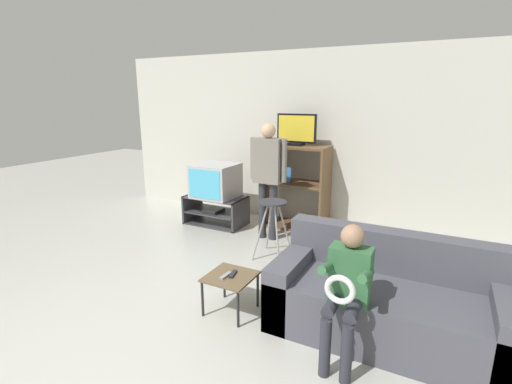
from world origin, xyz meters
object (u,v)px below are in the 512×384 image
object	(u,v)px
media_shelf	(297,186)
person_standing_adult	(268,171)
folding_stool	(273,213)
television_main	(216,181)
couch	(387,302)
remote_control_white	(226,276)
person_seated_child	(347,284)
remote_control_black	(233,274)
tv_stand	(216,210)
television_flat	(296,131)
snack_table	(230,280)

from	to	relation	value
media_shelf	person_standing_adult	xyz separation A→B (m)	(-0.18, -0.63, 0.33)
folding_stool	television_main	bearing A→B (deg)	150.84
television_main	couch	bearing A→B (deg)	-31.42
remote_control_white	person_standing_adult	distance (m)	2.00
folding_stool	person_standing_adult	bearing A→B (deg)	121.09
media_shelf	person_seated_child	size ratio (longest dim) A/B	1.19
remote_control_black	television_main	bearing A→B (deg)	113.53
tv_stand	television_flat	xyz separation A→B (m)	(1.13, 0.44, 1.24)
person_standing_adult	snack_table	bearing A→B (deg)	-74.78
television_main	couch	xyz separation A→B (m)	(2.78, -1.70, -0.40)
tv_stand	person_standing_adult	size ratio (longest dim) A/B	0.58
television_main	tv_stand	bearing A→B (deg)	-132.26
couch	media_shelf	bearing A→B (deg)	127.25
remote_control_white	person_standing_adult	xyz separation A→B (m)	(-0.47, 1.85, 0.60)
tv_stand	remote_control_black	world-z (taller)	tv_stand
television_flat	folding_stool	bearing A→B (deg)	-81.48
couch	person_standing_adult	world-z (taller)	person_standing_adult
television_main	remote_control_white	distance (m)	2.52
couch	snack_table	bearing A→B (deg)	-167.07
television_main	television_flat	bearing A→B (deg)	21.16
remote_control_white	person_seated_child	xyz separation A→B (m)	(1.11, -0.14, 0.25)
television_flat	couch	distance (m)	2.94
television_main	person_standing_adult	distance (m)	1.03
couch	person_standing_adult	size ratio (longest dim) A/B	1.16
media_shelf	folding_stool	size ratio (longest dim) A/B	1.73
media_shelf	person_seated_child	distance (m)	2.97
remote_control_white	person_seated_child	world-z (taller)	person_seated_child
couch	tv_stand	bearing A→B (deg)	148.75
couch	person_seated_child	world-z (taller)	person_seated_child
television_flat	couch	bearing A→B (deg)	-52.19
television_main	remote_control_black	bearing A→B (deg)	-53.19
television_main	person_seated_child	bearing A→B (deg)	-40.44
television_flat	television_main	bearing A→B (deg)	-158.84
snack_table	person_standing_adult	distance (m)	1.99
snack_table	remote_control_black	size ratio (longest dim) A/B	2.89
remote_control_white	television_main	bearing A→B (deg)	128.72
remote_control_white	person_seated_child	size ratio (longest dim) A/B	0.14
media_shelf	person_standing_adult	distance (m)	0.73
folding_stool	remote_control_black	bearing A→B (deg)	-81.73
remote_control_black	person_seated_child	bearing A→B (deg)	-23.60
folding_stool	remote_control_white	bearing A→B (deg)	-83.81
television_flat	couch	size ratio (longest dim) A/B	0.32
television_main	remote_control_white	bearing A→B (deg)	-54.73
snack_table	person_seated_child	xyz separation A→B (m)	(1.08, -0.17, 0.31)
tv_stand	television_flat	world-z (taller)	television_flat
television_main	couch	distance (m)	3.28
television_flat	couch	world-z (taller)	television_flat
snack_table	person_seated_child	size ratio (longest dim) A/B	0.40
remote_control_white	couch	size ratio (longest dim) A/B	0.08
remote_control_white	couch	bearing A→B (deg)	17.59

